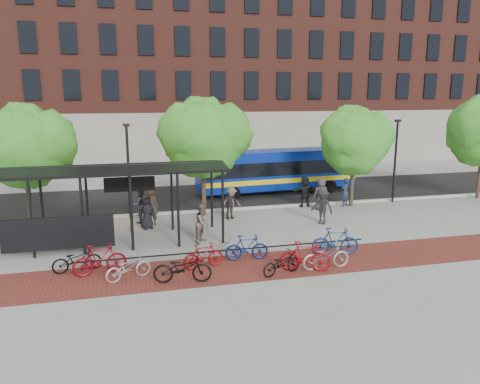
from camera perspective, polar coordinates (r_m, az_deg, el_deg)
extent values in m
plane|color=#9E9E99|center=(23.90, 4.08, -4.33)|extent=(160.00, 160.00, 0.00)
cube|color=black|center=(31.36, -0.43, -0.31)|extent=(160.00, 8.00, 0.01)
cube|color=#B7B7B2|center=(27.58, 1.52, -1.94)|extent=(160.00, 0.25, 0.12)
cube|color=maroon|center=(18.81, 2.95, -8.94)|extent=(24.00, 3.00, 0.01)
cube|color=black|center=(19.31, -1.56, -8.36)|extent=(12.00, 0.05, 0.95)
cube|color=brown|center=(50.87, 6.02, 15.71)|extent=(55.00, 14.00, 20.00)
cube|color=#7A664C|center=(62.95, -23.19, 18.72)|extent=(22.00, 22.00, 30.00)
cylinder|color=black|center=(20.93, -24.11, -3.09)|extent=(0.12, 0.12, 3.30)
cylinder|color=black|center=(23.51, -23.01, -1.40)|extent=(0.12, 0.12, 3.30)
cylinder|color=black|center=(20.65, -18.65, -2.85)|extent=(0.12, 0.12, 3.30)
cylinder|color=black|center=(23.27, -18.15, -1.17)|extent=(0.12, 0.12, 3.30)
cylinder|color=black|center=(20.57, -13.09, -2.58)|extent=(0.12, 0.12, 3.30)
cylinder|color=black|center=(23.20, -13.22, -0.92)|extent=(0.12, 0.12, 3.30)
cylinder|color=black|center=(20.68, -7.54, -2.28)|extent=(0.12, 0.12, 3.30)
cylinder|color=black|center=(23.30, -8.30, -0.67)|extent=(0.12, 0.12, 3.30)
cylinder|color=black|center=(20.99, -2.11, -1.97)|extent=(0.12, 0.12, 3.30)
cylinder|color=black|center=(23.57, -3.46, -0.42)|extent=(0.12, 0.12, 3.30)
cube|color=black|center=(20.89, -21.27, -4.73)|extent=(4.50, 0.08, 1.40)
cube|color=black|center=(20.86, -16.11, 2.52)|extent=(10.60, 1.65, 0.29)
cube|color=black|center=(22.24, -15.99, 3.10)|extent=(10.60, 1.65, 0.29)
cube|color=black|center=(22.99, -15.88, 2.38)|extent=(9.00, 0.10, 0.40)
cube|color=black|center=(23.14, -13.32, 0.94)|extent=(2.40, 0.12, 0.70)
cube|color=#FF7200|center=(23.22, -13.32, 0.98)|extent=(2.20, 0.02, 0.55)
cylinder|color=#382619|center=(26.14, -24.28, -1.27)|extent=(0.24, 0.24, 2.38)
sphere|color=#2F7C21|center=(25.69, -24.82, 4.80)|extent=(4.00, 4.00, 4.00)
sphere|color=#2F7C21|center=(25.69, -22.60, 5.66)|extent=(3.20, 3.20, 3.20)
sphere|color=#2F7C21|center=(25.52, -26.79, 5.49)|extent=(3.00, 3.00, 3.00)
sphere|color=#2F7C21|center=(25.99, -24.60, 6.67)|extent=(2.80, 2.80, 2.80)
cylinder|color=#382619|center=(26.01, -4.44, -0.12)|extent=(0.24, 0.24, 2.52)
sphere|color=#2F7C21|center=(25.55, -4.55, 6.34)|extent=(4.20, 4.20, 4.20)
sphere|color=#2F7C21|center=(25.91, -2.32, 7.11)|extent=(3.36, 3.36, 3.36)
sphere|color=#2F7C21|center=(25.09, -6.36, 7.12)|extent=(3.15, 3.15, 3.15)
sphere|color=#2F7C21|center=(25.89, -4.50, 8.19)|extent=(2.94, 2.94, 2.94)
cylinder|color=#382619|center=(28.87, 13.46, 0.56)|extent=(0.24, 0.24, 2.27)
sphere|color=#2F7C21|center=(28.47, 13.73, 5.81)|extent=(3.80, 3.80, 3.80)
sphere|color=#2F7C21|center=(29.07, 15.25, 6.44)|extent=(3.04, 3.04, 3.04)
sphere|color=#2F7C21|center=(27.82, 12.66, 6.55)|extent=(2.85, 2.85, 2.85)
sphere|color=#2F7C21|center=(28.80, 13.62, 7.48)|extent=(2.66, 2.66, 2.66)
cylinder|color=#382619|center=(33.91, 27.12, 1.39)|extent=(0.24, 0.24, 2.45)
sphere|color=#2F7C21|center=(32.73, 26.86, 7.07)|extent=(3.30, 3.30, 3.30)
cylinder|color=black|center=(25.73, -13.42, 2.27)|extent=(0.14, 0.14, 5.00)
cube|color=black|center=(25.44, -13.70, 7.93)|extent=(0.35, 0.20, 0.15)
cylinder|color=black|center=(30.38, 18.38, 3.45)|extent=(0.14, 0.14, 5.00)
cube|color=black|center=(30.13, 18.70, 8.24)|extent=(0.35, 0.20, 0.15)
cube|color=#082395|center=(31.71, 4.52, 2.81)|extent=(10.98, 3.20, 2.48)
cube|color=black|center=(31.68, 4.53, 3.17)|extent=(10.77, 3.22, 0.90)
cube|color=yellow|center=(31.81, 4.50, 1.73)|extent=(10.88, 3.24, 0.32)
cube|color=#082395|center=(31.54, 4.56, 4.95)|extent=(10.75, 2.95, 0.16)
cylinder|color=black|center=(29.67, -0.81, -0.19)|extent=(0.88, 0.32, 0.87)
cylinder|color=black|center=(31.86, -2.09, 0.67)|extent=(0.88, 0.32, 0.87)
cylinder|color=black|center=(32.41, 10.95, 0.65)|extent=(0.88, 0.32, 0.87)
cylinder|color=black|center=(34.43, 9.04, 1.39)|extent=(0.88, 0.32, 0.87)
imported|color=black|center=(19.10, -19.29, -7.78)|extent=(1.92, 1.02, 0.96)
imported|color=maroon|center=(18.49, -16.74, -7.86)|extent=(2.08, 0.98, 1.20)
imported|color=#AFAFB2|center=(17.80, -13.46, -8.95)|extent=(1.84, 1.22, 0.91)
imported|color=black|center=(17.15, -7.03, -9.19)|extent=(2.19, 1.06, 1.10)
imported|color=maroon|center=(18.45, -4.52, -7.73)|extent=(1.74, 0.82, 1.01)
imported|color=#A9A8AB|center=(19.35, -2.67, -6.82)|extent=(1.94, 1.06, 0.96)
imported|color=navy|center=(19.23, 0.83, -6.77)|extent=(1.80, 0.63, 1.06)
imported|color=black|center=(17.84, 5.09, -8.65)|extent=(1.79, 1.08, 0.89)
imported|color=maroon|center=(18.23, 7.94, -7.76)|extent=(2.05, 1.17, 1.19)
imported|color=#A8A8AB|center=(18.61, 10.44, -7.68)|extent=(1.99, 0.79, 1.03)
imported|color=navy|center=(20.20, 11.53, -5.89)|extent=(2.06, 0.95, 1.20)
imported|color=black|center=(23.88, -11.28, -2.36)|extent=(1.00, 0.81, 1.76)
imported|color=#3C3530|center=(24.49, -10.72, -1.78)|extent=(0.84, 0.74, 1.92)
imported|color=#223751|center=(25.03, -12.02, -1.53)|extent=(1.08, 0.93, 1.93)
imported|color=brown|center=(25.29, -1.09, -1.33)|extent=(1.24, 0.88, 1.75)
imported|color=#292929|center=(25.28, -1.31, -1.47)|extent=(1.02, 0.57, 1.64)
imported|color=black|center=(28.20, 7.90, 0.06)|extent=(1.75, 0.70, 1.84)
imported|color=#423B35|center=(27.57, 9.86, -0.25)|extent=(0.93, 0.61, 1.88)
imported|color=#1B2C41|center=(28.78, 12.68, -0.01)|extent=(0.75, 0.67, 1.71)
imported|color=#64594A|center=(21.43, -4.55, -3.78)|extent=(1.09, 1.11, 1.80)
imported|color=black|center=(24.61, 9.98, -1.72)|extent=(1.30, 1.40, 1.90)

